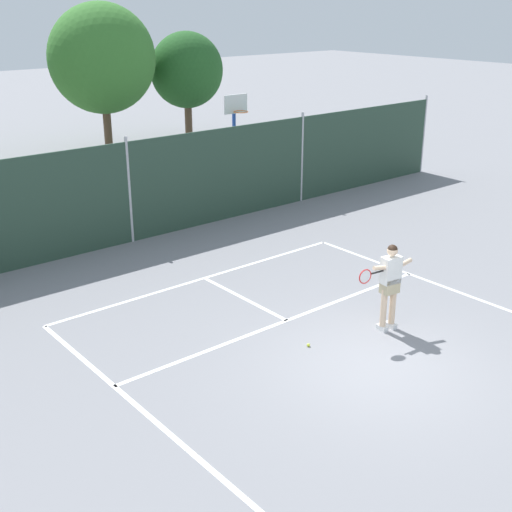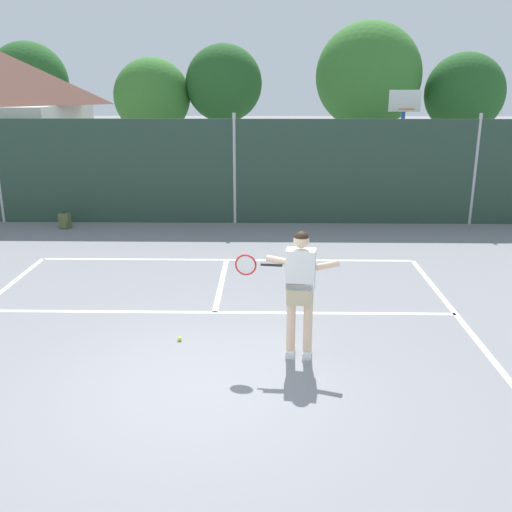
# 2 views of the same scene
# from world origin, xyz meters

# --- Properties ---
(ground_plane) EXTENTS (120.00, 120.00, 0.00)m
(ground_plane) POSITION_xyz_m (0.00, 0.00, 0.00)
(ground_plane) COLOR gray
(court_markings) EXTENTS (8.30, 11.10, 0.01)m
(court_markings) POSITION_xyz_m (0.00, 0.65, 0.00)
(court_markings) COLOR white
(court_markings) RESTS_ON ground
(chainlink_fence) EXTENTS (26.09, 0.09, 2.98)m
(chainlink_fence) POSITION_xyz_m (0.00, 9.00, 1.42)
(chainlink_fence) COLOR #284233
(chainlink_fence) RESTS_ON ground
(basketball_hoop) EXTENTS (0.90, 0.67, 3.55)m
(basketball_hoop) POSITION_xyz_m (4.80, 10.40, 2.31)
(basketball_hoop) COLOR #284CB2
(basketball_hoop) RESTS_ON ground
(treeline_backdrop) EXTENTS (23.45, 4.27, 6.38)m
(treeline_backdrop) POSITION_xyz_m (1.18, 20.65, 3.64)
(treeline_backdrop) COLOR brown
(treeline_backdrop) RESTS_ON ground
(tennis_player) EXTENTS (1.44, 0.31, 1.85)m
(tennis_player) POSITION_xyz_m (1.34, 0.88, 1.11)
(tennis_player) COLOR silver
(tennis_player) RESTS_ON ground
(tennis_ball) EXTENTS (0.07, 0.07, 0.07)m
(tennis_ball) POSITION_xyz_m (-0.44, 1.35, 0.03)
(tennis_ball) COLOR #CCE033
(tennis_ball) RESTS_ON ground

